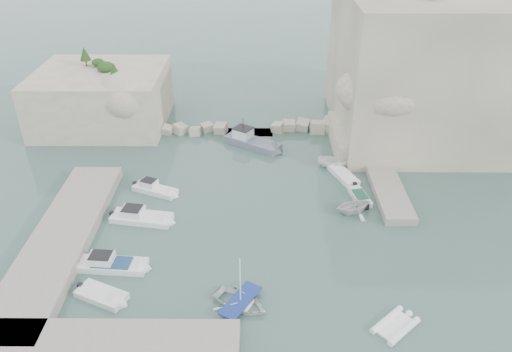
{
  "coord_description": "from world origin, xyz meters",
  "views": [
    {
      "loc": [
        0.28,
        -35.42,
        27.54
      ],
      "look_at": [
        0.0,
        6.0,
        3.0
      ],
      "focal_mm": 35.0,
      "sensor_mm": 36.0,
      "label": 1
    }
  ],
  "objects_px": {
    "rowboat": "(241,305)",
    "motorboat_b": "(142,220)",
    "inflatable_dinghy": "(395,327)",
    "work_boat": "(253,146)",
    "motorboat_e": "(102,298)",
    "tender_east_d": "(334,167)",
    "motorboat_d": "(113,268)",
    "tender_east_b": "(359,199)",
    "tender_east_c": "(343,177)",
    "motorboat_a": "(156,192)",
    "tender_east_a": "(353,213)"
  },
  "relations": [
    {
      "from": "rowboat",
      "to": "motorboat_b",
      "type": "bearing_deg",
      "value": 72.27
    },
    {
      "from": "inflatable_dinghy",
      "to": "work_boat",
      "type": "xyz_separation_m",
      "value": [
        -10.54,
        28.28,
        0.0
      ]
    },
    {
      "from": "motorboat_e",
      "to": "rowboat",
      "type": "relative_size",
      "value": 0.99
    },
    {
      "from": "motorboat_e",
      "to": "tender_east_d",
      "type": "distance_m",
      "value": 28.9
    },
    {
      "from": "inflatable_dinghy",
      "to": "rowboat",
      "type": "bearing_deg",
      "value": 127.54
    },
    {
      "from": "motorboat_d",
      "to": "tender_east_b",
      "type": "xyz_separation_m",
      "value": [
        22.19,
        10.49,
        0.0
      ]
    },
    {
      "from": "tender_east_c",
      "to": "tender_east_d",
      "type": "bearing_deg",
      "value": -4.28
    },
    {
      "from": "motorboat_a",
      "to": "tender_east_d",
      "type": "height_order",
      "value": "tender_east_d"
    },
    {
      "from": "tender_east_a",
      "to": "tender_east_d",
      "type": "xyz_separation_m",
      "value": [
        -0.65,
        8.9,
        0.0
      ]
    },
    {
      "from": "motorboat_b",
      "to": "tender_east_d",
      "type": "xyz_separation_m",
      "value": [
        19.4,
        10.29,
        0.0
      ]
    },
    {
      "from": "work_boat",
      "to": "tender_east_c",
      "type": "bearing_deg",
      "value": -3.18
    },
    {
      "from": "motorboat_a",
      "to": "inflatable_dinghy",
      "type": "xyz_separation_m",
      "value": [
        20.43,
        -17.88,
        0.0
      ]
    },
    {
      "from": "motorboat_b",
      "to": "tender_east_a",
      "type": "distance_m",
      "value": 20.1
    },
    {
      "from": "motorboat_a",
      "to": "tender_east_d",
      "type": "distance_m",
      "value": 19.78
    },
    {
      "from": "motorboat_a",
      "to": "inflatable_dinghy",
      "type": "relative_size",
      "value": 1.37
    },
    {
      "from": "motorboat_e",
      "to": "tender_east_b",
      "type": "relative_size",
      "value": 1.12
    },
    {
      "from": "tender_east_a",
      "to": "inflatable_dinghy",
      "type": "bearing_deg",
      "value": 161.74
    },
    {
      "from": "inflatable_dinghy",
      "to": "tender_east_a",
      "type": "height_order",
      "value": "tender_east_a"
    },
    {
      "from": "tender_east_c",
      "to": "tender_east_a",
      "type": "bearing_deg",
      "value": 157.69
    },
    {
      "from": "motorboat_d",
      "to": "tender_east_d",
      "type": "height_order",
      "value": "tender_east_d"
    },
    {
      "from": "motorboat_e",
      "to": "tender_east_a",
      "type": "height_order",
      "value": "tender_east_a"
    },
    {
      "from": "inflatable_dinghy",
      "to": "tender_east_c",
      "type": "xyz_separation_m",
      "value": [
        -0.69,
        21.01,
        0.0
      ]
    },
    {
      "from": "motorboat_d",
      "to": "tender_east_c",
      "type": "distance_m",
      "value": 25.81
    },
    {
      "from": "motorboat_d",
      "to": "work_boat",
      "type": "height_order",
      "value": "work_boat"
    },
    {
      "from": "motorboat_d",
      "to": "tender_east_a",
      "type": "relative_size",
      "value": 1.66
    },
    {
      "from": "motorboat_e",
      "to": "tender_east_b",
      "type": "height_order",
      "value": "same"
    },
    {
      "from": "motorboat_d",
      "to": "tender_east_b",
      "type": "bearing_deg",
      "value": 29.67
    },
    {
      "from": "motorboat_a",
      "to": "tender_east_a",
      "type": "relative_size",
      "value": 1.37
    },
    {
      "from": "motorboat_d",
      "to": "rowboat",
      "type": "bearing_deg",
      "value": -16.79
    },
    {
      "from": "tender_east_a",
      "to": "tender_east_c",
      "type": "height_order",
      "value": "tender_east_a"
    },
    {
      "from": "tender_east_a",
      "to": "tender_east_c",
      "type": "bearing_deg",
      "value": -21.71
    },
    {
      "from": "motorboat_e",
      "to": "rowboat",
      "type": "distance_m",
      "value": 10.69
    },
    {
      "from": "rowboat",
      "to": "tender_east_a",
      "type": "height_order",
      "value": "tender_east_a"
    },
    {
      "from": "rowboat",
      "to": "tender_east_d",
      "type": "bearing_deg",
      "value": 5.91
    },
    {
      "from": "motorboat_e",
      "to": "tender_east_a",
      "type": "bearing_deg",
      "value": 53.24
    },
    {
      "from": "motorboat_e",
      "to": "inflatable_dinghy",
      "type": "height_order",
      "value": "motorboat_e"
    },
    {
      "from": "motorboat_d",
      "to": "inflatable_dinghy",
      "type": "xyz_separation_m",
      "value": [
        21.86,
        -6.24,
        0.0
      ]
    },
    {
      "from": "motorboat_d",
      "to": "tender_east_d",
      "type": "bearing_deg",
      "value": 44.09
    },
    {
      "from": "tender_east_d",
      "to": "work_boat",
      "type": "bearing_deg",
      "value": 66.46
    },
    {
      "from": "motorboat_e",
      "to": "tender_east_c",
      "type": "relative_size",
      "value": 0.89
    },
    {
      "from": "tender_east_b",
      "to": "tender_east_c",
      "type": "distance_m",
      "value": 4.4
    },
    {
      "from": "tender_east_b",
      "to": "work_boat",
      "type": "xyz_separation_m",
      "value": [
        -10.88,
        11.55,
        0.0
      ]
    },
    {
      "from": "motorboat_d",
      "to": "motorboat_e",
      "type": "bearing_deg",
      "value": -84.74
    },
    {
      "from": "motorboat_b",
      "to": "inflatable_dinghy",
      "type": "height_order",
      "value": "motorboat_b"
    },
    {
      "from": "motorboat_d",
      "to": "tender_east_a",
      "type": "distance_m",
      "value": 22.62
    },
    {
      "from": "motorboat_e",
      "to": "inflatable_dinghy",
      "type": "relative_size",
      "value": 1.15
    },
    {
      "from": "motorboat_a",
      "to": "tender_east_d",
      "type": "relative_size",
      "value": 1.35
    },
    {
      "from": "motorboat_e",
      "to": "tender_east_d",
      "type": "relative_size",
      "value": 1.13
    },
    {
      "from": "motorboat_b",
      "to": "tender_east_c",
      "type": "height_order",
      "value": "motorboat_b"
    },
    {
      "from": "tender_east_a",
      "to": "tender_east_d",
      "type": "bearing_deg",
      "value": -17.04
    }
  ]
}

